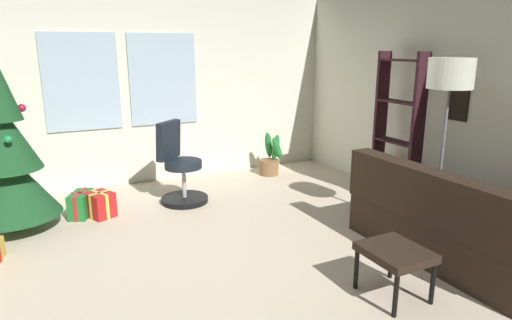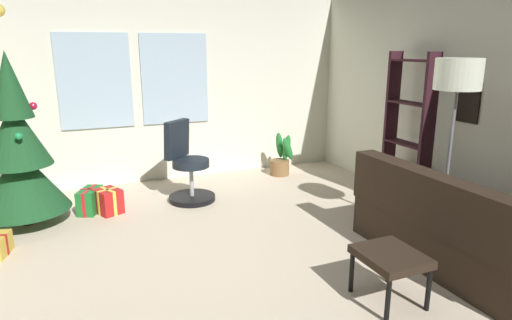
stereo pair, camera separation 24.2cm
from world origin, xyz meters
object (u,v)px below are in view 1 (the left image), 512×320
footstool (395,255)px  gift_box_green (81,204)px  office_chair (180,171)px  bookshelf (398,137)px  holiday_tree (7,159)px  couch (467,228)px  gift_box_red (100,205)px  floor_lamp (450,84)px  potted_plant (271,159)px

footstool → gift_box_green: (-1.92, 2.76, -0.20)m
office_chair → bookshelf: bearing=-25.3°
holiday_tree → office_chair: bearing=2.4°
couch → gift_box_green: bearing=138.6°
couch → bookshelf: bearing=69.7°
gift_box_green → office_chair: size_ratio=0.41×
footstool → bookshelf: bookshelf is taller
gift_box_red → floor_lamp: floor_lamp is taller
office_chair → potted_plant: office_chair is taller
couch → floor_lamp: (0.18, 0.50, 1.20)m
gift_box_red → bookshelf: bearing=-17.4°
couch → potted_plant: bearing=95.2°
gift_box_red → gift_box_green: 0.22m
office_chair → bookshelf: bookshelf is taller
couch → gift_box_red: bearing=138.0°
holiday_tree → bookshelf: holiday_tree is taller
potted_plant → gift_box_red: bearing=-166.0°
floor_lamp → potted_plant: 2.92m
couch → footstool: couch is taller
office_chair → gift_box_red: bearing=-175.1°
gift_box_green → potted_plant: potted_plant is taller
gift_box_red → footstool: bearing=-56.7°
footstool → couch: bearing=9.7°
bookshelf → couch: bearing=-110.3°
footstool → office_chair: office_chair is taller
floor_lamp → bookshelf: bearing=69.4°
gift_box_green → floor_lamp: bearing=-33.9°
office_chair → bookshelf: (2.34, -1.11, 0.40)m
bookshelf → floor_lamp: (-0.36, -0.95, 0.71)m
gift_box_green → potted_plant: bearing=10.7°
couch → gift_box_green: size_ratio=4.48×
gift_box_red → floor_lamp: (2.92, -1.97, 1.35)m
holiday_tree → potted_plant: (3.29, 0.61, -0.52)m
couch → floor_lamp: bearing=70.4°
footstool → floor_lamp: (1.19, 0.67, 1.16)m
gift_box_green → bookshelf: size_ratio=0.23×
gift_box_green → potted_plant: (2.65, 0.50, 0.09)m
gift_box_red → floor_lamp: size_ratio=0.20×
footstool → holiday_tree: bearing=134.0°
couch → office_chair: (-1.81, 2.55, 0.09)m
footstool → gift_box_red: bearing=123.3°
couch → holiday_tree: 4.37m
bookshelf → floor_lamp: 1.24m
gift_box_green → floor_lamp: floor_lamp is taller
gift_box_red → gift_box_green: bearing=148.6°
bookshelf → gift_box_red: bearing=162.6°
gift_box_red → floor_lamp: bearing=-34.0°
footstool → holiday_tree: size_ratio=0.22×
gift_box_red → bookshelf: 3.50m
gift_box_red → holiday_tree: bearing=179.6°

